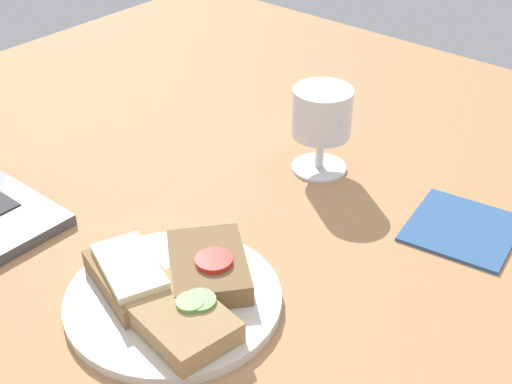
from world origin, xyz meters
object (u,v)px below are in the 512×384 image
object	(u,v)px
wine_glass	(322,118)
napkin	(462,228)
sandwich_with_cucumber	(179,318)
sandwich_with_tomato	(209,266)
sandwich_with_cheese	(130,276)
plate	(174,300)

from	to	relation	value
wine_glass	napkin	size ratio (longest dim) A/B	0.95
sandwich_with_cucumber	napkin	size ratio (longest dim) A/B	1.01
sandwich_with_cucumber	wine_glass	size ratio (longest dim) A/B	1.07
sandwich_with_tomato	wine_glass	world-z (taller)	wine_glass
sandwich_with_tomato	sandwich_with_cheese	xyz separation A→B (cm)	(-6.41, 4.91, 0.19)
sandwich_with_cucumber	plate	bearing A→B (deg)	53.55
sandwich_with_cheese	wine_glass	xyz separation A→B (cm)	(32.93, 0.02, 5.06)
sandwich_with_cucumber	sandwich_with_cheese	xyz separation A→B (cm)	(0.95, 8.01, 0.25)
sandwich_with_tomato	wine_glass	size ratio (longest dim) A/B	1.16
plate	napkin	world-z (taller)	plate
sandwich_with_cheese	napkin	distance (cm)	38.83
sandwich_with_cucumber	sandwich_with_tomato	bearing A→B (deg)	22.86
napkin	sandwich_with_cheese	bearing A→B (deg)	147.33
sandwich_with_cheese	wine_glass	world-z (taller)	wine_glass
plate	sandwich_with_cucumber	size ratio (longest dim) A/B	1.79
sandwich_with_cheese	sandwich_with_cucumber	bearing A→B (deg)	-96.76
sandwich_with_cucumber	sandwich_with_tomato	world-z (taller)	sandwich_with_tomato
sandwich_with_cheese	napkin	world-z (taller)	sandwich_with_cheese
plate	wine_glass	xyz separation A→B (cm)	(31.13, 4.31, 7.09)
plate	sandwich_with_cheese	world-z (taller)	sandwich_with_cheese
sandwich_with_cucumber	wine_glass	world-z (taller)	wine_glass
plate	wine_glass	distance (cm)	32.21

